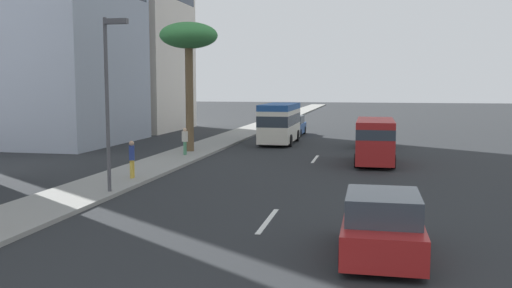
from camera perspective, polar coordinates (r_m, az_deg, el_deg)
The scene contains 13 objects.
ground_plane at distance 36.06m, azimuth 6.81°, elevation -0.63°, with size 198.00×198.00×0.00m, color #26282B.
sidewalk_right at distance 37.52m, azimuth -5.08°, elevation -0.24°, with size 162.00×2.94×0.15m, color gray.
lane_stripe_mid at distance 17.35m, azimuth 1.23°, elevation -7.92°, with size 3.20×0.16×0.01m, color silver.
lane_stripe_far at distance 31.67m, azimuth 6.11°, elevation -1.55°, with size 3.20×0.16×0.01m, color silver.
van_lead at distance 30.14m, azimuth 12.19°, elevation 0.55°, with size 5.35×2.06×2.37m.
car_second at distance 38.08m, azimuth 12.10°, elevation 0.83°, with size 4.12×1.90×1.69m.
car_third at distance 46.55m, azimuth 3.81°, elevation 1.87°, with size 4.76×1.85×1.63m.
minibus_fourth at distance 39.76m, azimuth 2.48°, elevation 2.31°, with size 6.49×2.28×2.86m.
car_fifth at distance 14.07m, azimuth 12.90°, elevation -8.25°, with size 4.05×1.96×1.61m.
pedestrian_near_lamp at distance 32.44m, azimuth -7.35°, elevation 0.41°, with size 0.37×0.39×1.58m.
pedestrian_by_tree at distance 24.72m, azimuth -12.69°, elevation -1.38°, with size 0.38×0.32×1.64m.
palm_tree at distance 34.20m, azimuth -6.96°, elevation 10.61°, with size 3.51×3.51×7.83m.
street_lamp at distance 21.57m, azimuth -14.89°, elevation 5.92°, with size 0.24×0.97×6.56m.
Camera 1 is at (-4.18, -3.08, 4.22)m, focal length 38.76 mm.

